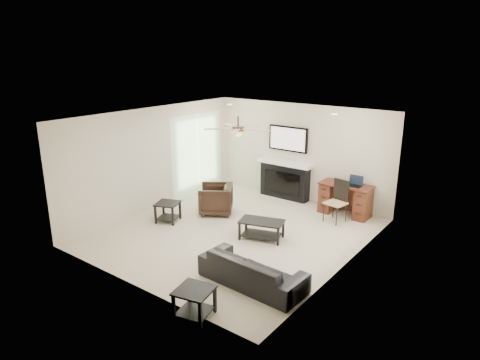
{
  "coord_description": "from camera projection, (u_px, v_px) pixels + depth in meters",
  "views": [
    {
      "loc": [
        5.2,
        -6.75,
        3.77
      ],
      "look_at": [
        0.08,
        0.06,
        1.18
      ],
      "focal_mm": 32.0,
      "sensor_mm": 36.0,
      "label": 1
    }
  ],
  "objects": [
    {
      "name": "end_table_near",
      "position": [
        195.0,
        303.0,
        6.26
      ],
      "size": [
        0.62,
        0.62,
        0.45
      ],
      "primitive_type": "cube",
      "rotation": [
        0.0,
        0.0,
        0.22
      ],
      "color": "black",
      "rests_on": "ground"
    },
    {
      "name": "sofa",
      "position": [
        252.0,
        270.0,
        7.11
      ],
      "size": [
        1.88,
        0.8,
        0.54
      ],
      "primitive_type": "imported",
      "rotation": [
        0.0,
        0.0,
        3.1
      ],
      "color": "black",
      "rests_on": "ground"
    },
    {
      "name": "coffee_table",
      "position": [
        261.0,
        230.0,
        8.88
      ],
      "size": [
        1.01,
        0.74,
        0.4
      ],
      "primitive_type": "cube",
      "rotation": [
        0.0,
        0.0,
        0.3
      ],
      "color": "black",
      "rests_on": "ground"
    },
    {
      "name": "armchair",
      "position": [
        216.0,
        199.0,
        10.23
      ],
      "size": [
        1.07,
        1.06,
        0.71
      ],
      "primitive_type": "imported",
      "rotation": [
        0.0,
        0.0,
        -0.98
      ],
      "color": "black",
      "rests_on": "ground"
    },
    {
      "name": "fireplace_unit",
      "position": [
        285.0,
        163.0,
        11.15
      ],
      "size": [
        1.52,
        0.34,
        1.91
      ],
      "primitive_type": "cube",
      "color": "black",
      "rests_on": "ground"
    },
    {
      "name": "desk",
      "position": [
        345.0,
        200.0,
        10.13
      ],
      "size": [
        1.22,
        0.56,
        0.76
      ],
      "primitive_type": "cube",
      "color": "#3C130F",
      "rests_on": "ground"
    },
    {
      "name": "end_table_left",
      "position": [
        168.0,
        212.0,
        9.78
      ],
      "size": [
        0.65,
        0.65,
        0.45
      ],
      "primitive_type": "cube",
      "rotation": [
        0.0,
        0.0,
        0.38
      ],
      "color": "black",
      "rests_on": "ground"
    },
    {
      "name": "laptop",
      "position": [
        355.0,
        181.0,
        9.86
      ],
      "size": [
        0.33,
        0.24,
        0.23
      ],
      "primitive_type": "cube",
      "color": "black",
      "rests_on": "desk"
    },
    {
      "name": "room_shell",
      "position": [
        245.0,
        157.0,
        8.71
      ],
      "size": [
        5.5,
        5.54,
        2.52
      ],
      "color": "beige",
      "rests_on": "ground"
    },
    {
      "name": "desk_chair",
      "position": [
        336.0,
        202.0,
        9.68
      ],
      "size": [
        0.5,
        0.51,
        0.97
      ],
      "primitive_type": "cube",
      "rotation": [
        0.0,
        0.0,
        -0.2
      ],
      "color": "black",
      "rests_on": "ground"
    }
  ]
}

